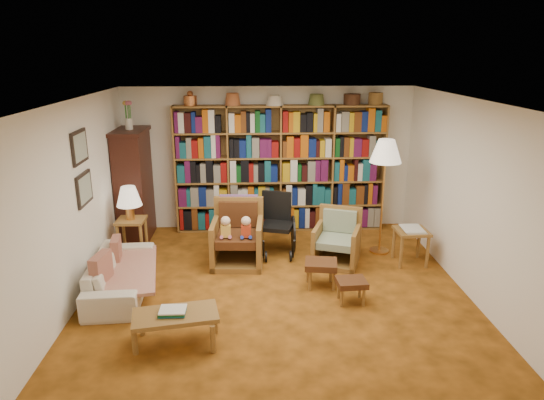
{
  "coord_description": "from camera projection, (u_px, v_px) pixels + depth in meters",
  "views": [
    {
      "loc": [
        -0.31,
        -5.86,
        3.05
      ],
      "look_at": [
        -0.02,
        0.6,
        1.07
      ],
      "focal_mm": 32.0,
      "sensor_mm": 36.0,
      "label": 1
    }
  ],
  "objects": [
    {
      "name": "wall_left",
      "position": [
        76.0,
        203.0,
        6.03
      ],
      "size": [
        0.0,
        5.0,
        5.0
      ],
      "primitive_type": "plane",
      "rotation": [
        1.57,
        0.0,
        1.57
      ],
      "color": "white",
      "rests_on": "floor"
    },
    {
      "name": "curio_cabinet",
      "position": [
        134.0,
        184.0,
        8.04
      ],
      "size": [
        0.5,
        0.95,
        2.4
      ],
      "color": "#37150F",
      "rests_on": "floor"
    },
    {
      "name": "side_table_papers",
      "position": [
        411.0,
        236.0,
        7.2
      ],
      "size": [
        0.48,
        0.48,
        0.56
      ],
      "color": "olive",
      "rests_on": "floor"
    },
    {
      "name": "wall_back",
      "position": [
        268.0,
        159.0,
        8.52
      ],
      "size": [
        5.0,
        0.0,
        5.0
      ],
      "primitive_type": "plane",
      "rotation": [
        1.57,
        0.0,
        0.0
      ],
      "color": "white",
      "rests_on": "floor"
    },
    {
      "name": "coffee_table",
      "position": [
        175.0,
        317.0,
        5.21
      ],
      "size": [
        0.97,
        0.61,
        0.42
      ],
      "color": "olive",
      "rests_on": "floor"
    },
    {
      "name": "table_lamp",
      "position": [
        129.0,
        197.0,
        7.27
      ],
      "size": [
        0.38,
        0.38,
        0.51
      ],
      "color": "gold",
      "rests_on": "side_table_lamp"
    },
    {
      "name": "sofa_throw",
      "position": [
        124.0,
        270.0,
        6.38
      ],
      "size": [
        1.06,
        1.63,
        0.04
      ],
      "primitive_type": "cube",
      "rotation": [
        0.0,
        0.0,
        0.17
      ],
      "color": "beige",
      "rests_on": "sofa"
    },
    {
      "name": "floor",
      "position": [
        276.0,
        289.0,
        6.5
      ],
      "size": [
        5.0,
        5.0,
        0.0
      ],
      "primitive_type": "plane",
      "color": "#B3631B",
      "rests_on": "ground"
    },
    {
      "name": "framed_pictures",
      "position": [
        82.0,
        168.0,
        6.21
      ],
      "size": [
        0.03,
        0.52,
        0.97
      ],
      "color": "black",
      "rests_on": "wall_left"
    },
    {
      "name": "cushion_left",
      "position": [
        116.0,
        249.0,
        6.66
      ],
      "size": [
        0.15,
        0.35,
        0.34
      ],
      "primitive_type": "cube",
      "rotation": [
        0.0,
        0.0,
        0.14
      ],
      "color": "maroon",
      "rests_on": "sofa"
    },
    {
      "name": "wall_front",
      "position": [
        293.0,
        295.0,
        3.75
      ],
      "size": [
        5.0,
        0.0,
        5.0
      ],
      "primitive_type": "plane",
      "rotation": [
        -1.57,
        0.0,
        0.0
      ],
      "color": "white",
      "rests_on": "floor"
    },
    {
      "name": "footstool_a",
      "position": [
        321.0,
        266.0,
        6.51
      ],
      "size": [
        0.47,
        0.42,
        0.36
      ],
      "color": "#512A15",
      "rests_on": "floor"
    },
    {
      "name": "armchair_sage",
      "position": [
        335.0,
        242.0,
        7.31
      ],
      "size": [
        0.87,
        0.87,
        0.81
      ],
      "color": "olive",
      "rests_on": "floor"
    },
    {
      "name": "floor_lamp",
      "position": [
        386.0,
        156.0,
        7.27
      ],
      "size": [
        0.48,
        0.48,
        1.81
      ],
      "color": "gold",
      "rests_on": "floor"
    },
    {
      "name": "bookshelf",
      "position": [
        280.0,
        165.0,
        8.39
      ],
      "size": [
        3.6,
        0.3,
        2.42
      ],
      "color": "olive",
      "rests_on": "floor"
    },
    {
      "name": "cushion_right",
      "position": [
        101.0,
        271.0,
        6.0
      ],
      "size": [
        0.19,
        0.42,
        0.4
      ],
      "primitive_type": "cube",
      "rotation": [
        0.0,
        0.0,
        -0.16
      ],
      "color": "maroon",
      "rests_on": "sofa"
    },
    {
      "name": "ceiling",
      "position": [
        276.0,
        100.0,
        5.77
      ],
      "size": [
        5.0,
        5.0,
        0.0
      ],
      "primitive_type": "plane",
      "rotation": [
        3.14,
        0.0,
        0.0
      ],
      "color": "silver",
      "rests_on": "wall_back"
    },
    {
      "name": "wall_right",
      "position": [
        469.0,
        198.0,
        6.24
      ],
      "size": [
        0.0,
        5.0,
        5.0
      ],
      "primitive_type": "plane",
      "rotation": [
        1.57,
        0.0,
        -1.57
      ],
      "color": "white",
      "rests_on": "floor"
    },
    {
      "name": "wheelchair",
      "position": [
        277.0,
        226.0,
        7.61
      ],
      "size": [
        0.58,
        0.77,
        0.96
      ],
      "color": "black",
      "rests_on": "floor"
    },
    {
      "name": "side_table_lamp",
      "position": [
        132.0,
        229.0,
        7.42
      ],
      "size": [
        0.43,
        0.43,
        0.61
      ],
      "color": "olive",
      "rests_on": "floor"
    },
    {
      "name": "sofa",
      "position": [
        121.0,
        274.0,
        6.39
      ],
      "size": [
        1.73,
        0.76,
        0.5
      ],
      "primitive_type": "imported",
      "rotation": [
        0.0,
        0.0,
        1.63
      ],
      "color": "beige",
      "rests_on": "floor"
    },
    {
      "name": "armchair_leather",
      "position": [
        237.0,
        236.0,
        7.29
      ],
      "size": [
        0.8,
        0.85,
        0.96
      ],
      "color": "olive",
      "rests_on": "floor"
    },
    {
      "name": "footstool_b",
      "position": [
        351.0,
        284.0,
        6.1
      ],
      "size": [
        0.39,
        0.34,
        0.31
      ],
      "color": "#512A15",
      "rests_on": "floor"
    }
  ]
}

